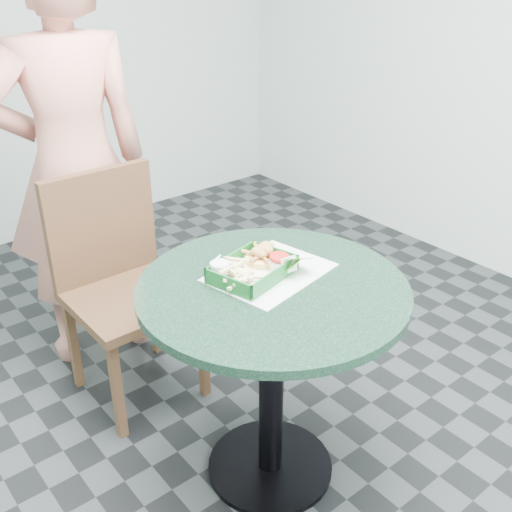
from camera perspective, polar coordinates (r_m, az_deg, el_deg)
floor at (r=2.32m, az=1.35°, el=-19.46°), size 4.00×5.00×0.02m
cafe_table at (r=1.94m, az=1.53°, el=-7.64°), size 0.84×0.84×0.75m
dining_chair at (r=2.46m, az=-12.89°, el=-1.52°), size 0.46×0.46×0.93m
diner_person at (r=2.56m, az=-17.38°, el=11.54°), size 0.84×0.63×2.10m
placemat at (r=1.92m, az=1.34°, el=-2.09°), size 0.42×0.34×0.00m
food_basket at (r=1.88m, az=-0.32°, el=-2.10°), size 0.25×0.18×0.05m
crab_sandwich at (r=1.92m, az=1.10°, el=-0.35°), size 0.11×0.11×0.07m
fries_pile at (r=1.86m, az=-2.07°, el=-1.87°), size 0.13×0.14×0.04m
sauce_ramekin at (r=1.87m, az=-3.53°, el=-1.22°), size 0.06×0.06×0.03m
garnish_cup at (r=1.88m, az=2.85°, el=-1.42°), size 0.11×0.11×0.04m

